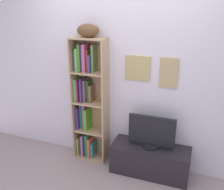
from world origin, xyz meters
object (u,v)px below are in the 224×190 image
at_px(bookshelf, 88,102).
at_px(tv_stand, 150,160).
at_px(football, 88,31).
at_px(television, 152,133).

bearing_deg(bookshelf, tv_stand, -6.10).
bearing_deg(football, bookshelf, 151.91).
distance_m(bookshelf, tv_stand, 1.17).
bearing_deg(bookshelf, football, -28.09).
xyz_separation_m(bookshelf, tv_stand, (0.95, -0.10, -0.67)).
distance_m(football, tv_stand, 1.89).
height_order(bookshelf, football, football).
relative_size(football, tv_stand, 0.29).
xyz_separation_m(tv_stand, television, (-0.00, 0.00, 0.41)).
xyz_separation_m(bookshelf, television, (0.95, -0.10, -0.26)).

